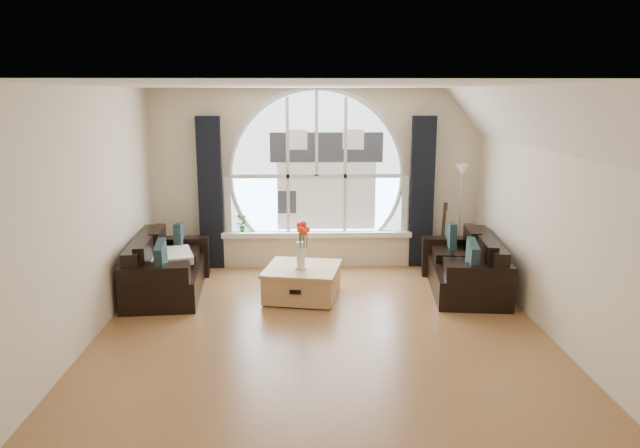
# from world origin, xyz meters

# --- Properties ---
(ground) EXTENTS (5.00, 5.50, 0.01)m
(ground) POSITION_xyz_m (0.00, 0.00, 0.00)
(ground) COLOR brown
(ground) RESTS_ON ground
(ceiling) EXTENTS (5.00, 5.50, 0.01)m
(ceiling) POSITION_xyz_m (0.00, 0.00, 2.70)
(ceiling) COLOR silver
(ceiling) RESTS_ON ground
(wall_back) EXTENTS (5.00, 0.01, 2.70)m
(wall_back) POSITION_xyz_m (0.00, 2.75, 1.35)
(wall_back) COLOR beige
(wall_back) RESTS_ON ground
(wall_front) EXTENTS (5.00, 0.01, 2.70)m
(wall_front) POSITION_xyz_m (0.00, -2.75, 1.35)
(wall_front) COLOR beige
(wall_front) RESTS_ON ground
(wall_left) EXTENTS (0.01, 5.50, 2.70)m
(wall_left) POSITION_xyz_m (-2.50, 0.00, 1.35)
(wall_left) COLOR beige
(wall_left) RESTS_ON ground
(wall_right) EXTENTS (0.01, 5.50, 2.70)m
(wall_right) POSITION_xyz_m (2.50, 0.00, 1.35)
(wall_right) COLOR beige
(wall_right) RESTS_ON ground
(attic_slope) EXTENTS (0.92, 5.50, 0.72)m
(attic_slope) POSITION_xyz_m (2.20, 0.00, 2.35)
(attic_slope) COLOR silver
(attic_slope) RESTS_ON ground
(arched_window) EXTENTS (2.60, 0.06, 2.15)m
(arched_window) POSITION_xyz_m (0.00, 2.72, 1.62)
(arched_window) COLOR silver
(arched_window) RESTS_ON wall_back
(window_sill) EXTENTS (2.90, 0.22, 0.08)m
(window_sill) POSITION_xyz_m (0.00, 2.65, 0.51)
(window_sill) COLOR white
(window_sill) RESTS_ON wall_back
(window_frame) EXTENTS (2.76, 0.08, 2.15)m
(window_frame) POSITION_xyz_m (0.00, 2.69, 1.62)
(window_frame) COLOR white
(window_frame) RESTS_ON wall_back
(neighbor_house) EXTENTS (1.70, 0.02, 1.50)m
(neighbor_house) POSITION_xyz_m (0.15, 2.71, 1.50)
(neighbor_house) COLOR silver
(neighbor_house) RESTS_ON wall_back
(curtain_left) EXTENTS (0.35, 0.12, 2.30)m
(curtain_left) POSITION_xyz_m (-1.60, 2.63, 1.15)
(curtain_left) COLOR black
(curtain_left) RESTS_ON ground
(curtain_right) EXTENTS (0.35, 0.12, 2.30)m
(curtain_right) POSITION_xyz_m (1.60, 2.63, 1.15)
(curtain_right) COLOR black
(curtain_right) RESTS_ON ground
(sofa_left) EXTENTS (0.99, 1.77, 0.76)m
(sofa_left) POSITION_xyz_m (-2.01, 1.43, 0.40)
(sofa_left) COLOR black
(sofa_left) RESTS_ON ground
(sofa_right) EXTENTS (1.01, 1.74, 0.74)m
(sofa_right) POSITION_xyz_m (1.95, 1.38, 0.40)
(sofa_right) COLOR black
(sofa_right) RESTS_ON ground
(coffee_chest) EXTENTS (1.09, 1.09, 0.45)m
(coffee_chest) POSITION_xyz_m (-0.22, 1.19, 0.23)
(coffee_chest) COLOR tan
(coffee_chest) RESTS_ON ground
(throw_blanket) EXTENTS (0.70, 0.70, 0.10)m
(throw_blanket) POSITION_xyz_m (-1.98, 1.47, 0.50)
(throw_blanket) COLOR silver
(throw_blanket) RESTS_ON sofa_left
(vase_flowers) EXTENTS (0.24, 0.24, 0.70)m
(vase_flowers) POSITION_xyz_m (-0.24, 1.13, 0.80)
(vase_flowers) COLOR white
(vase_flowers) RESTS_ON coffee_chest
(floor_lamp) EXTENTS (0.24, 0.24, 1.60)m
(floor_lamp) POSITION_xyz_m (2.15, 2.43, 0.80)
(floor_lamp) COLOR #B2B2B2
(floor_lamp) RESTS_ON ground
(guitar) EXTENTS (0.43, 0.37, 1.06)m
(guitar) POSITION_xyz_m (1.88, 2.39, 0.53)
(guitar) COLOR brown
(guitar) RESTS_ON ground
(potted_plant) EXTENTS (0.18, 0.15, 0.29)m
(potted_plant) POSITION_xyz_m (-1.14, 2.65, 0.70)
(potted_plant) COLOR #1E6023
(potted_plant) RESTS_ON window_sill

